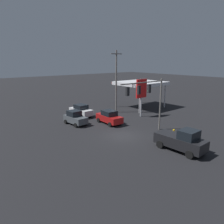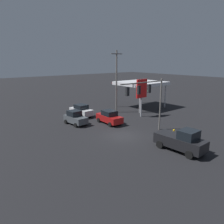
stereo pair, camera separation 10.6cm
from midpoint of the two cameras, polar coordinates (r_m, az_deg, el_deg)
ground_plane at (r=27.03m, az=2.82°, el=-6.13°), size 200.00×200.00×0.00m
traffic_signal_assembly at (r=26.80m, az=9.27°, el=4.65°), size 7.09×0.43×6.77m
utility_pole at (r=37.66m, az=1.26°, el=8.22°), size 2.40×0.26×10.61m
gas_station_canopy at (r=42.48m, az=7.66°, el=7.38°), size 8.23×7.53×4.98m
price_sign at (r=35.30m, az=7.83°, el=5.65°), size 2.20×0.27×6.08m
pickup_parked at (r=23.33m, az=17.78°, el=-7.15°), size 2.36×5.25×2.40m
sedan_waiting at (r=31.70m, az=-0.60°, el=-1.34°), size 2.24×4.49×1.93m
sedan_far at (r=36.19m, az=-7.96°, el=0.42°), size 2.28×4.51×1.93m
hatchback_crossing at (r=31.74m, az=-9.46°, el=-1.51°), size 2.20×3.92×1.97m
fire_hydrant at (r=27.70m, az=15.92°, el=-5.20°), size 0.24×0.24×0.88m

